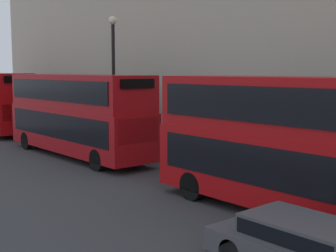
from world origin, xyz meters
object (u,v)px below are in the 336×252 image
object	(u,v)px
bus_leading	(315,143)
bus_second_in_queue	(77,112)
pedestrian	(114,137)
car_dark_sedan	(305,246)

from	to	relation	value
bus_leading	bus_second_in_queue	distance (m)	14.12
bus_second_in_queue	pedestrian	distance (m)	2.73
bus_leading	pedestrian	bearing A→B (deg)	80.94
bus_leading	car_dark_sedan	xyz separation A→B (m)	(-3.40, -1.99, -1.70)
bus_leading	bus_second_in_queue	size ratio (longest dim) A/B	1.04
pedestrian	bus_second_in_queue	bearing A→B (deg)	178.52
car_dark_sedan	pedestrian	world-z (taller)	pedestrian
bus_leading	pedestrian	xyz separation A→B (m)	(2.24, 14.06, -1.57)
bus_second_in_queue	pedestrian	xyz separation A→B (m)	(2.24, -0.06, -1.55)
pedestrian	car_dark_sedan	bearing A→B (deg)	-109.37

